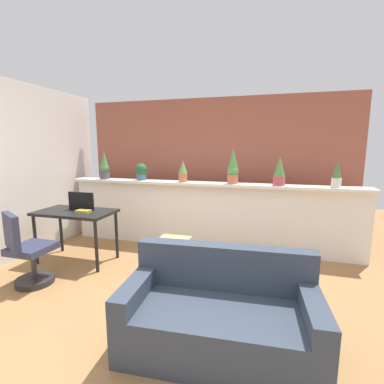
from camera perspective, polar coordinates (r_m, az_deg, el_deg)
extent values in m
plane|color=#9E7042|center=(2.99, -6.44, -24.46)|extent=(12.00, 12.00, 0.00)
cube|color=white|center=(4.54, 3.08, -5.08)|extent=(4.75, 0.16, 1.06)
cube|color=white|center=(4.39, 3.03, 1.72)|extent=(4.75, 0.32, 0.04)
cube|color=#9E5442|center=(5.00, 4.69, 4.65)|extent=(4.75, 0.10, 2.50)
cylinder|color=#4C4C51|center=(5.10, -17.60, 3.38)|extent=(0.16, 0.16, 0.14)
sphere|color=#4C9347|center=(5.09, -17.67, 4.69)|extent=(0.15, 0.15, 0.15)
cone|color=#4C9347|center=(5.08, -17.76, 6.59)|extent=(0.13, 0.13, 0.28)
cylinder|color=#386B84|center=(4.80, -10.43, 3.07)|extent=(0.16, 0.16, 0.10)
sphere|color=#235B2D|center=(4.79, -10.48, 4.60)|extent=(0.21, 0.21, 0.21)
cylinder|color=#C66B42|center=(4.46, -1.89, 2.98)|extent=(0.14, 0.14, 0.14)
cone|color=#669E4C|center=(4.44, -1.90, 5.20)|extent=(0.15, 0.15, 0.21)
cylinder|color=#C66B42|center=(4.30, 8.43, 2.67)|extent=(0.16, 0.16, 0.14)
sphere|color=#4C9347|center=(4.29, 8.47, 4.30)|extent=(0.18, 0.18, 0.18)
cone|color=#4C9347|center=(4.27, 8.53, 6.90)|extent=(0.15, 0.15, 0.32)
cylinder|color=#B7474C|center=(4.26, 17.59, 2.27)|extent=(0.17, 0.17, 0.14)
cone|color=#4C9347|center=(4.24, 17.73, 5.12)|extent=(0.16, 0.16, 0.29)
cylinder|color=silver|center=(4.34, 27.70, 1.72)|extent=(0.13, 0.13, 0.14)
cone|color=#3D843D|center=(4.32, 27.89, 4.13)|extent=(0.11, 0.11, 0.23)
cylinder|color=black|center=(4.55, -29.71, -8.57)|extent=(0.04, 0.04, 0.71)
cylinder|color=black|center=(3.92, -19.21, -10.63)|extent=(0.04, 0.04, 0.71)
cylinder|color=black|center=(4.89, -25.53, -7.04)|extent=(0.04, 0.04, 0.71)
cylinder|color=black|center=(4.31, -15.37, -8.60)|extent=(0.04, 0.04, 0.71)
cube|color=black|center=(4.30, -23.05, -3.88)|extent=(1.10, 0.60, 0.04)
cube|color=black|center=(4.30, -21.99, -1.76)|extent=(0.40, 0.04, 0.26)
cylinder|color=#262628|center=(4.04, -29.74, -15.64)|extent=(0.44, 0.44, 0.07)
cylinder|color=#333333|center=(3.96, -29.99, -12.94)|extent=(0.06, 0.06, 0.34)
cube|color=#2D334C|center=(3.89, -30.24, -10.06)|extent=(0.44, 0.44, 0.08)
cube|color=#2D334C|center=(3.78, -33.34, -6.92)|extent=(0.42, 0.27, 0.42)
cube|color=tan|center=(3.62, -3.97, -13.58)|extent=(0.40, 0.40, 0.50)
cube|color=black|center=(3.46, -5.07, -14.74)|extent=(0.28, 0.04, 0.28)
cube|color=gold|center=(4.14, -21.58, -3.73)|extent=(0.19, 0.12, 0.04)
cube|color=#333D4C|center=(2.50, 5.56, -26.34)|extent=(1.60, 0.86, 0.40)
cube|color=#333D4C|center=(2.56, 6.53, -15.13)|extent=(1.57, 0.26, 0.40)
cube|color=#333D4C|center=(2.52, -11.30, -18.80)|extent=(0.21, 0.77, 0.16)
cube|color=#333D4C|center=(2.39, 23.83, -21.06)|extent=(0.21, 0.77, 0.16)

